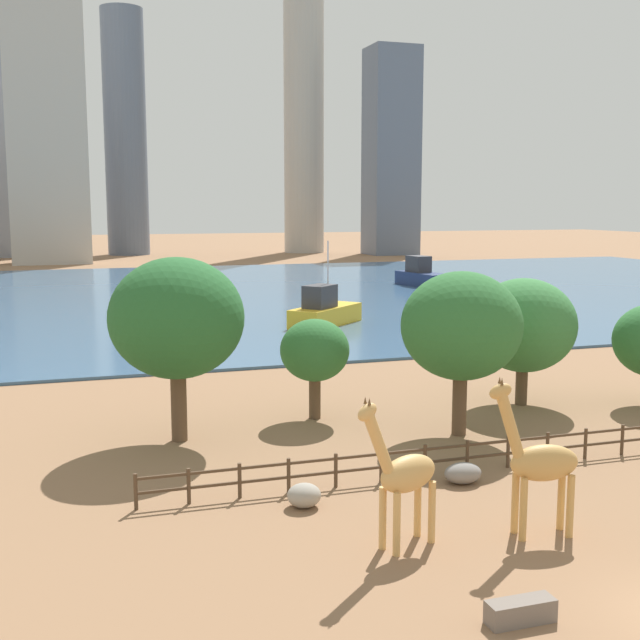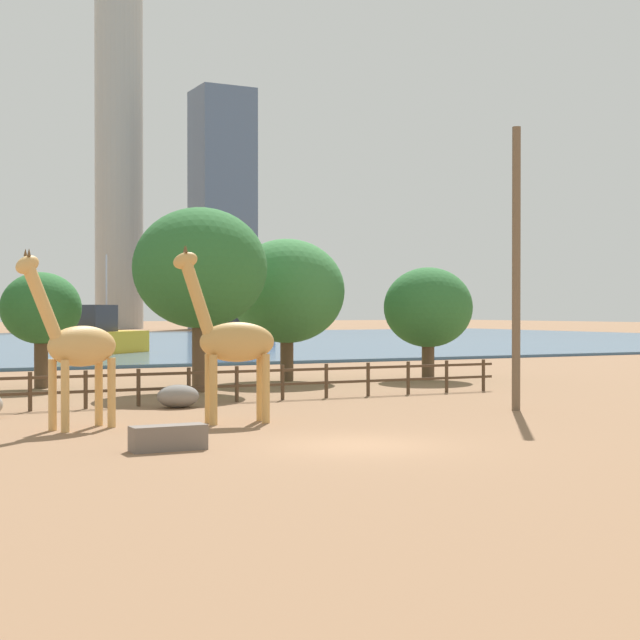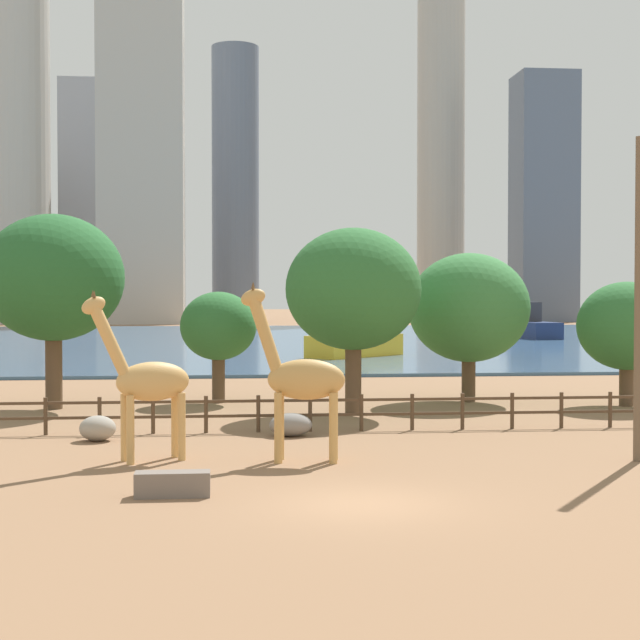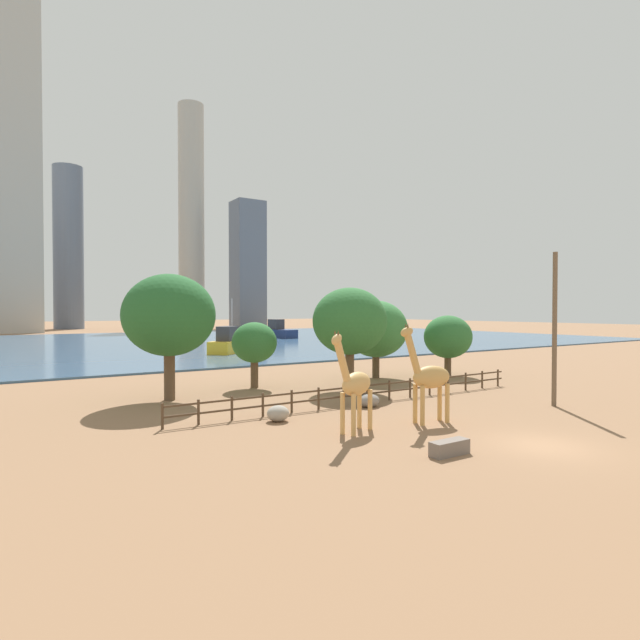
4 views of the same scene
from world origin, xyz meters
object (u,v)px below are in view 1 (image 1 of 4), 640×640
(giraffe_tall, at_px, (539,462))
(tree_center_broad, at_px, (315,351))
(tree_left_small, at_px, (177,319))
(boulder_near_fence, at_px, (304,495))
(feeding_trough, at_px, (520,611))
(tree_left_large, at_px, (524,325))
(giraffe_companion, at_px, (404,474))
(boat_ferry, at_px, (324,311))
(boat_sailboat, at_px, (422,276))
(tree_right_tall, at_px, (461,326))
(boulder_by_pole, at_px, (463,473))

(giraffe_tall, relative_size, tree_center_broad, 1.05)
(tree_left_small, bearing_deg, boulder_near_fence, -72.26)
(feeding_trough, height_order, tree_left_large, tree_left_large)
(giraffe_companion, relative_size, tree_left_large, 0.74)
(boat_ferry, relative_size, boat_sailboat, 0.88)
(boulder_near_fence, relative_size, tree_right_tall, 0.16)
(boulder_by_pole, relative_size, tree_left_large, 0.22)
(tree_center_broad, bearing_deg, giraffe_tall, -81.12)
(giraffe_tall, bearing_deg, giraffe_companion, 1.87)
(tree_right_tall, bearing_deg, tree_left_large, 34.83)
(tree_center_broad, xyz_separation_m, tree_left_small, (-6.92, -1.75, 2.14))
(tree_right_tall, bearing_deg, boat_sailboat, 66.30)
(tree_left_large, distance_m, boat_ferry, 28.98)
(feeding_trough, relative_size, boat_sailboat, 0.20)
(tree_left_small, bearing_deg, tree_left_large, 3.24)
(boat_ferry, bearing_deg, giraffe_companion, -147.43)
(boulder_by_pole, distance_m, tree_right_tall, 8.08)
(giraffe_tall, distance_m, tree_left_large, 17.49)
(giraffe_tall, relative_size, boat_sailboat, 0.58)
(tree_right_tall, distance_m, boat_sailboat, 66.98)
(boulder_near_fence, relative_size, tree_center_broad, 0.24)
(boat_ferry, bearing_deg, boulder_by_pole, -142.86)
(feeding_trough, bearing_deg, giraffe_companion, 101.11)
(tree_left_small, bearing_deg, feeding_trough, -72.28)
(tree_right_tall, distance_m, boat_ferry, 33.31)
(tree_center_broad, relative_size, tree_left_small, 0.60)
(feeding_trough, xyz_separation_m, boat_ferry, (10.77, 48.40, 1.11))
(giraffe_companion, xyz_separation_m, tree_right_tall, (7.44, 10.50, 2.70))
(feeding_trough, distance_m, tree_left_small, 20.18)
(tree_right_tall, height_order, tree_left_small, tree_left_small)
(boulder_by_pole, distance_m, boat_sailboat, 73.50)
(tree_left_small, relative_size, boat_sailboat, 0.92)
(tree_left_large, xyz_separation_m, tree_left_small, (-18.17, -1.03, 1.29))
(tree_right_tall, bearing_deg, feeding_trough, -112.48)
(tree_left_large, distance_m, tree_right_tall, 7.10)
(tree_left_large, bearing_deg, tree_right_tall, -145.17)
(boulder_by_pole, height_order, tree_left_large, tree_left_large)
(tree_center_broad, height_order, boat_ferry, boat_ferry)
(giraffe_tall, xyz_separation_m, boulder_by_pole, (0.06, 5.06, -2.02))
(boulder_near_fence, height_order, boat_sailboat, boat_sailboat)
(boulder_by_pole, bearing_deg, tree_center_broad, 103.27)
(boat_ferry, bearing_deg, tree_right_tall, -139.74)
(boat_sailboat, bearing_deg, boulder_by_pole, -32.51)
(tree_center_broad, height_order, tree_left_small, tree_left_small)
(boulder_near_fence, bearing_deg, giraffe_tall, -35.88)
(tree_center_broad, bearing_deg, boulder_by_pole, -76.73)
(giraffe_companion, relative_size, boat_ferry, 0.63)
(tree_right_tall, distance_m, tree_left_small, 12.75)
(tree_center_broad, bearing_deg, tree_right_tall, -41.02)
(boulder_by_pole, height_order, tree_left_small, tree_left_small)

